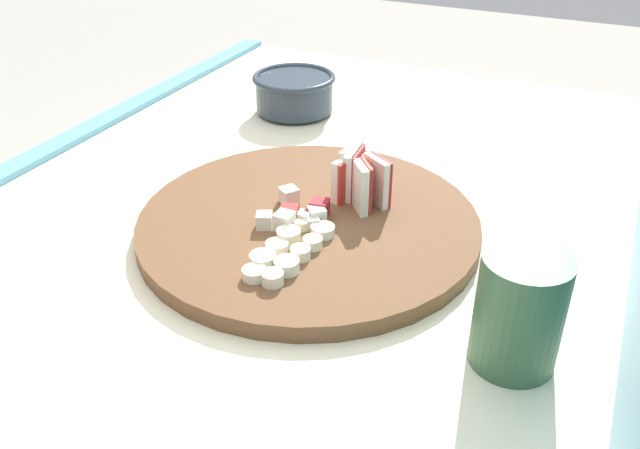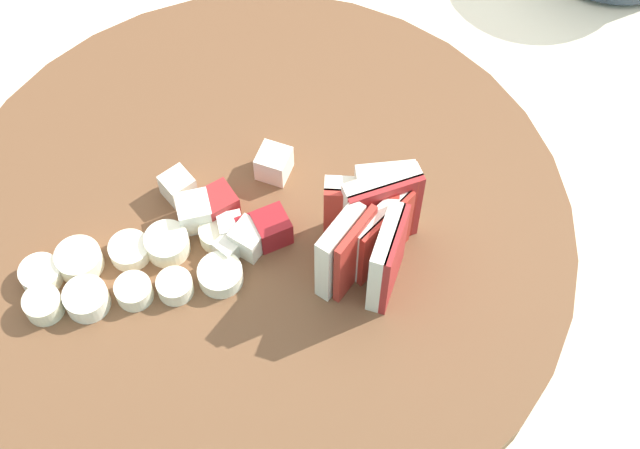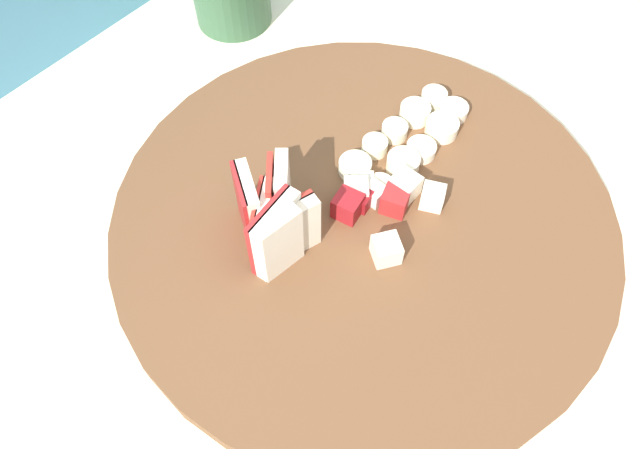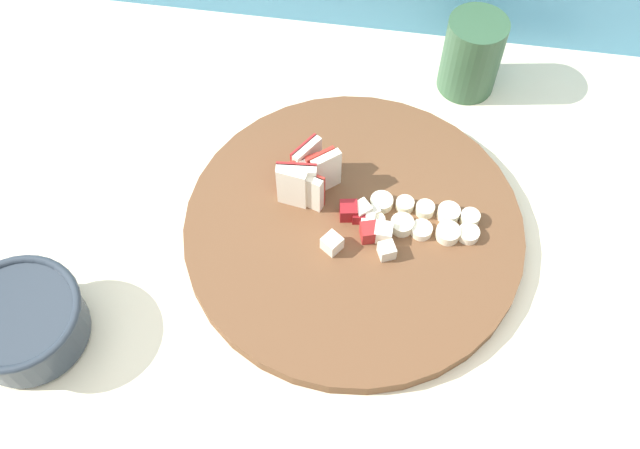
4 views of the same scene
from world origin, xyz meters
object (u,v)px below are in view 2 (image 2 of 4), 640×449
apple_dice_pile (234,211)px  banana_slice_rows (127,271)px  cutting_board (257,233)px  apple_wedge_fan (374,226)px

apple_dice_pile → banana_slice_rows: 0.08m
apple_dice_pile → cutting_board: bearing=144.9°
apple_wedge_fan → banana_slice_rows: apple_wedge_fan is taller
cutting_board → apple_wedge_fan: (-0.07, 0.04, 0.04)m
cutting_board → banana_slice_rows: bearing=10.2°
apple_dice_pile → banana_slice_rows: bearing=18.0°
banana_slice_rows → cutting_board: bearing=-169.8°
apple_wedge_fan → banana_slice_rows: size_ratio=0.54×
apple_wedge_fan → cutting_board: bearing=-29.1°
cutting_board → apple_dice_pile: bearing=-35.1°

